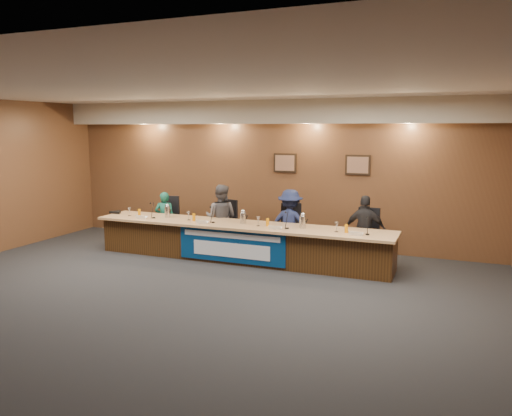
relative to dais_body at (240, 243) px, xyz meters
The scene contains 39 objects.
floor 2.43m from the dais_body, 90.00° to the right, with size 10.00×10.00×0.00m, color black.
ceiling 3.73m from the dais_body, 90.00° to the right, with size 10.00×8.00×0.04m, color silver.
wall_back 2.03m from the dais_body, 90.00° to the left, with size 10.00×0.04×3.20m, color #56351F.
soffit 2.93m from the dais_body, 90.00° to the left, with size 10.00×0.50×0.50m, color beige.
dais_body is the anchor object (origin of this frame).
dais_top 0.38m from the dais_body, 90.00° to the right, with size 6.10×0.95×0.05m, color tan.
banner 0.42m from the dais_body, 90.00° to the right, with size 2.20×0.02×0.65m, color navy.
banner_text_upper 0.49m from the dais_body, 90.00° to the right, with size 2.00×0.01×0.10m, color silver.
banner_text_lower 0.43m from the dais_body, 90.00° to the right, with size 1.60×0.01×0.28m, color silver.
wall_photo_left 2.21m from the dais_body, 75.71° to the left, with size 0.52×0.04×0.42m, color black.
wall_photo_right 2.95m from the dais_body, 38.13° to the left, with size 0.52×0.04×0.42m, color black.
panelist_a 2.18m from the dais_body, 164.80° to the left, with size 0.44×0.29×1.21m, color #125343.
panelist_b 0.97m from the dais_body, 140.65° to the left, with size 0.70×0.54×1.43m, color #4B494F.
panelist_c 1.09m from the dais_body, 33.50° to the left, with size 0.90×0.52×1.40m, color #131B3E.
panelist_d 2.45m from the dais_body, 13.53° to the left, with size 0.79×0.33×1.35m, color black.
office_chair_a 2.20m from the dais_body, 162.28° to the left, with size 0.48×0.48×0.08m, color black.
office_chair_b 0.97m from the dais_body, 136.05° to the left, with size 0.48×0.48×0.08m, color black.
office_chair_c 1.10m from the dais_body, 37.89° to the left, with size 0.48×0.48×0.08m, color black.
office_chair_d 2.46m from the dais_body, 15.80° to the left, with size 0.48×0.48×0.08m, color black.
nameplate_a 2.18m from the dais_body, behind, with size 0.24×0.06×0.09m, color white.
microphone_a 1.94m from the dais_body, behind, with size 0.07×0.07×0.02m, color black.
juice_glass_a 2.37m from the dais_body, behind, with size 0.06×0.06×0.15m, color orange.
water_glass_a 2.58m from the dais_body, behind, with size 0.08×0.08×0.18m, color silver.
nameplate_b 0.88m from the dais_body, 153.56° to the right, with size 0.24×0.06×0.09m, color white.
microphone_b 0.67m from the dais_body, 162.55° to the right, with size 0.07×0.07×0.02m, color black.
juice_glass_b 1.08m from the dais_body, behind, with size 0.06×0.06×0.15m, color orange.
water_glass_b 1.21m from the dais_body, behind, with size 0.08×0.08×0.18m, color silver.
nameplate_c 1.02m from the dais_body, 21.08° to the right, with size 0.24×0.06×0.09m, color white.
microphone_c 1.14m from the dais_body, ahead, with size 0.07×0.07×0.02m, color black.
juice_glass_c 0.78m from the dais_body, ahead, with size 0.06×0.06×0.15m, color orange.
water_glass_c 0.67m from the dais_body, 16.45° to the right, with size 0.08×0.08×0.18m, color silver.
nameplate_d 2.41m from the dais_body, ahead, with size 0.24×0.06×0.09m, color white.
microphone_d 2.57m from the dais_body, ahead, with size 0.07×0.07×0.02m, color black.
juice_glass_d 2.20m from the dais_body, ahead, with size 0.06×0.06×0.15m, color orange.
water_glass_d 2.03m from the dais_body, ahead, with size 0.08×0.08×0.18m, color silver.
carafe_left 1.76m from the dais_body, behind, with size 0.11×0.11×0.23m, color silver.
carafe_mid 0.51m from the dais_body, ahead, with size 0.12×0.12×0.22m, color silver.
carafe_right 1.39m from the dais_body, ahead, with size 0.12×0.12×0.23m, color silver.
speakerphone 3.02m from the dais_body, behind, with size 0.32×0.32×0.05m, color black.
Camera 1 is at (3.94, -6.45, 2.61)m, focal length 35.00 mm.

